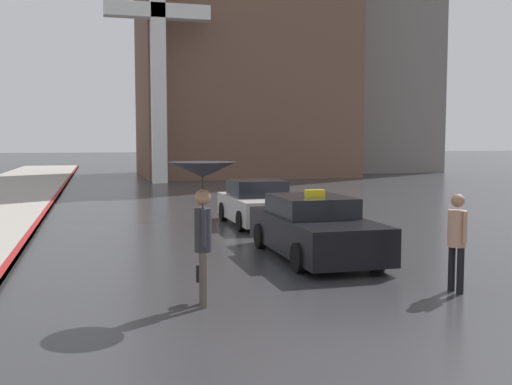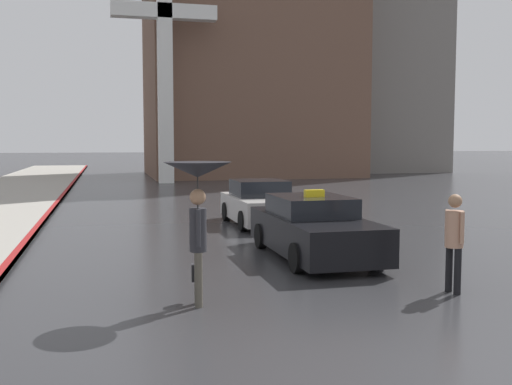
{
  "view_description": "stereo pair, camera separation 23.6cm",
  "coord_description": "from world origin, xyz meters",
  "px_view_note": "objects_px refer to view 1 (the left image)",
  "views": [
    {
      "loc": [
        -3.16,
        -6.14,
        2.57
      ],
      "look_at": [
        0.47,
        7.34,
        1.4
      ],
      "focal_mm": 42.0,
      "sensor_mm": 36.0,
      "label": 1
    },
    {
      "loc": [
        -2.93,
        -6.19,
        2.57
      ],
      "look_at": [
        0.47,
        7.34,
        1.4
      ],
      "focal_mm": 42.0,
      "sensor_mm": 36.0,
      "label": 2
    }
  ],
  "objects_px": {
    "taxi": "(314,228)",
    "pedestrian_man": "(457,234)",
    "sedan_red": "(258,204)",
    "pedestrian_with_umbrella": "(203,189)",
    "traffic_light": "(21,40)",
    "monument_cross": "(158,48)"
  },
  "relations": [
    {
      "from": "sedan_red",
      "to": "pedestrian_man",
      "type": "relative_size",
      "value": 2.36
    },
    {
      "from": "pedestrian_man",
      "to": "sedan_red",
      "type": "bearing_deg",
      "value": 179.42
    },
    {
      "from": "sedan_red",
      "to": "traffic_light",
      "type": "height_order",
      "value": "traffic_light"
    },
    {
      "from": "pedestrian_with_umbrella",
      "to": "traffic_light",
      "type": "distance_m",
      "value": 3.85
    },
    {
      "from": "sedan_red",
      "to": "pedestrian_with_umbrella",
      "type": "relative_size",
      "value": 1.77
    },
    {
      "from": "pedestrian_man",
      "to": "monument_cross",
      "type": "bearing_deg",
      "value": 176.85
    },
    {
      "from": "pedestrian_with_umbrella",
      "to": "pedestrian_man",
      "type": "height_order",
      "value": "pedestrian_with_umbrella"
    },
    {
      "from": "taxi",
      "to": "pedestrian_man",
      "type": "relative_size",
      "value": 2.71
    },
    {
      "from": "sedan_red",
      "to": "pedestrian_man",
      "type": "height_order",
      "value": "pedestrian_man"
    },
    {
      "from": "pedestrian_man",
      "to": "traffic_light",
      "type": "distance_m",
      "value": 7.93
    },
    {
      "from": "taxi",
      "to": "pedestrian_with_umbrella",
      "type": "distance_m",
      "value": 4.73
    },
    {
      "from": "sedan_red",
      "to": "traffic_light",
      "type": "bearing_deg",
      "value": 51.17
    },
    {
      "from": "taxi",
      "to": "pedestrian_man",
      "type": "distance_m",
      "value": 3.86
    },
    {
      "from": "taxi",
      "to": "traffic_light",
      "type": "distance_m",
      "value": 7.13
    },
    {
      "from": "sedan_red",
      "to": "pedestrian_with_umbrella",
      "type": "bearing_deg",
      "value": 69.5
    },
    {
      "from": "monument_cross",
      "to": "sedan_red",
      "type": "bearing_deg",
      "value": -87.23
    },
    {
      "from": "pedestrian_with_umbrella",
      "to": "pedestrian_man",
      "type": "distance_m",
      "value": 4.43
    },
    {
      "from": "taxi",
      "to": "pedestrian_man",
      "type": "bearing_deg",
      "value": 108.69
    },
    {
      "from": "sedan_red",
      "to": "traffic_light",
      "type": "distance_m",
      "value": 10.24
    },
    {
      "from": "taxi",
      "to": "monument_cross",
      "type": "xyz_separation_m",
      "value": [
        -0.78,
        25.58,
        7.76
      ]
    },
    {
      "from": "pedestrian_with_umbrella",
      "to": "taxi",
      "type": "bearing_deg",
      "value": -36.45
    },
    {
      "from": "pedestrian_with_umbrella",
      "to": "pedestrian_man",
      "type": "bearing_deg",
      "value": -87.44
    }
  ]
}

